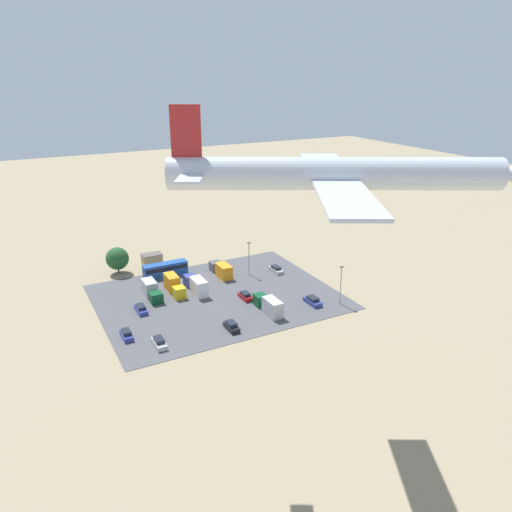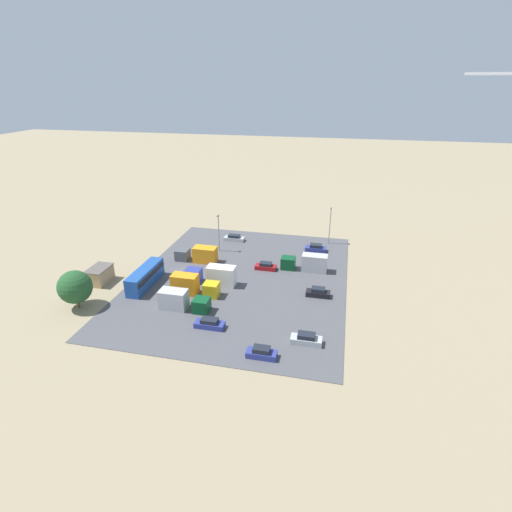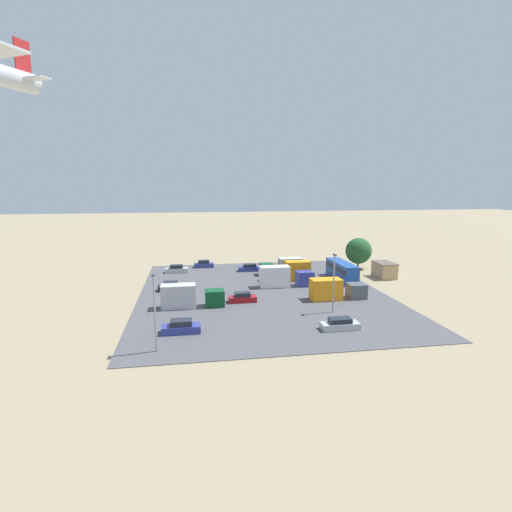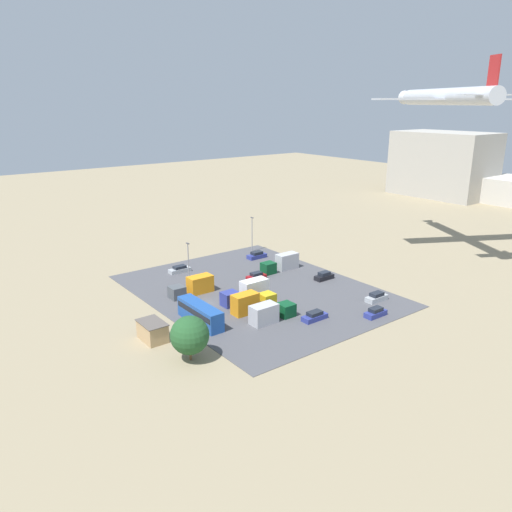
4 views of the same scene
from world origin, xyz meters
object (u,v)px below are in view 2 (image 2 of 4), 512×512
Objects in this scene: parked_truck_1 at (181,301)px; parked_car_3 at (234,238)px; parked_car_4 at (316,248)px; shed_building at (100,275)px; parked_car_1 at (262,353)px; parked_car_0 at (318,293)px; parked_car_2 at (306,339)px; parked_car_5 at (210,324)px; parked_truck_3 at (213,276)px; parked_car_6 at (266,266)px; parked_truck_4 at (199,255)px; bus at (145,276)px; parked_truck_2 at (307,263)px; parked_truck_0 at (192,286)px.

parked_car_3 is at bearing 179.47° from parked_truck_1.
parked_truck_1 is at bearing -33.79° from parked_car_4.
shed_building is 0.61× the size of parked_truck_1.
parked_car_1 reaches higher than parked_car_3.
parked_truck_1 reaches higher than parked_car_1.
parked_car_0 reaches higher than parked_car_2.
parked_car_5 is (-0.79, -14.64, -0.05)m from parked_car_2.
parked_car_1 is at bearing 66.13° from shed_building.
parked_car_5 is at bearing 130.78° from parked_car_0.
parked_truck_3 is at bearing 88.89° from parked_car_0.
parked_truck_4 is at bearing 86.94° from parked_car_6.
parked_car_6 is at bearing -93.06° from parked_truck_4.
bus reaches higher than parked_car_0.
parked_truck_1 reaches higher than parked_car_0.
parked_car_5 is 25.92m from parked_truck_2.
bus is 2.54× the size of parked_car_1.
parked_truck_0 reaches higher than parked_truck_1.
parked_car_0 is 1.00× the size of parked_car_6.
parked_car_4 is at bearing 83.95° from parked_car_3.
parked_truck_0 is (1.18, 9.46, -0.17)m from bus.
parked_car_3 is 1.13× the size of parked_car_6.
parked_car_4 is at bearing 146.21° from parked_truck_1.
parked_car_3 is at bearing -150.08° from parked_car_2.
shed_building reaches higher than parked_car_4.
bus is 30.99m from parked_car_0.
parked_car_2 is 0.98× the size of parked_car_5.
parked_car_5 is at bearing 168.68° from parked_car_6.
parked_car_5 is (32.83, -13.12, -0.04)m from parked_car_4.
parked_car_4 is at bearing 38.05° from bus.
parked_truck_4 is at bearing 23.88° from parked_car_5.
parked_truck_1 is 0.96× the size of parked_truck_4.
parked_car_1 is 0.46× the size of parked_truck_2.
parked_truck_3 is at bearing -41.17° from parked_car_4.
parked_car_0 reaches higher than parked_car_6.
parked_car_3 is at bearing -96.05° from parked_car_4.
parked_car_2 is 24.55m from parked_car_6.
bus is at bearing 104.97° from parked_truck_3.
parked_truck_0 is at bearing -0.74° from parked_car_3.
parked_truck_0 is at bearing 34.13° from parked_car_5.
parked_truck_0 is at bearing 100.54° from parked_car_0.
parked_truck_2 is 1.04× the size of parked_truck_4.
parked_truck_3 is at bearing -127.71° from parked_car_2.
parked_car_0 reaches higher than parked_car_5.
bus is 36.55m from parked_car_4.
parked_car_6 reaches higher than parked_car_3.
shed_building is 20.97m from parked_truck_3.
parked_car_5 is 7.40m from parked_truck_1.
parked_truck_3 is 10.63m from parked_truck_4.
shed_building is 19.12m from parked_truck_1.
parked_car_0 is 0.50× the size of parked_truck_1.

